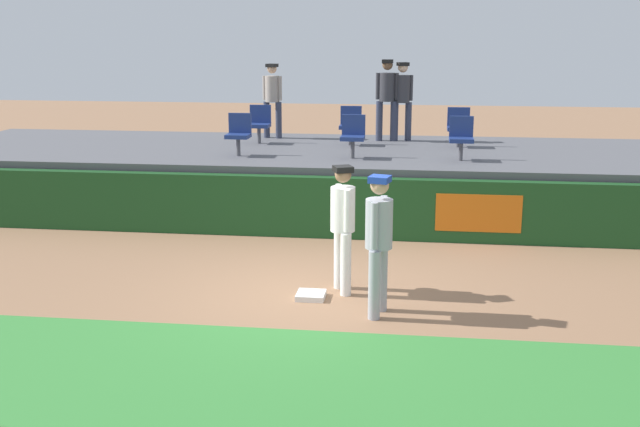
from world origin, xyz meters
The scene contains 16 objects.
ground_plane centered at (0.00, 0.00, 0.00)m, with size 60.00×60.00×0.00m, color #936B4C.
grass_foreground_strip centered at (0.00, -2.75, 0.00)m, with size 18.00×2.80×0.01m, color #388438.
first_base centered at (-0.02, -0.14, 0.04)m, with size 0.40×0.40×0.08m, color white.
player_fielder_home centered at (0.39, 0.22, 1.07)m, with size 0.46×0.59×1.85m.
player_runner_visitor centered at (0.95, -0.67, 1.09)m, with size 0.43×0.52×1.88m.
field_wall centered at (0.01, 3.20, 0.56)m, with size 18.00×0.26×1.12m.
bleacher_platform centered at (0.00, 5.77, 0.63)m, with size 18.00×4.80×1.25m, color #59595E.
seat_front_center centered at (0.14, 4.64, 1.73)m, with size 0.46×0.44×0.84m.
seat_front_right centered at (2.24, 4.64, 1.73)m, with size 0.46×0.44×0.84m.
seat_back_center centered at (-0.08, 6.44, 1.73)m, with size 0.46×0.44×0.84m.
seat_front_left centered at (-2.16, 4.64, 1.73)m, with size 0.46×0.44×0.84m.
seat_back_right centered at (2.26, 6.44, 1.73)m, with size 0.48×0.44×0.84m.
seat_back_left centered at (-2.11, 6.44, 1.73)m, with size 0.47×0.44×0.84m.
spectator_hooded centered at (-1.98, 7.33, 2.25)m, with size 0.47×0.39×1.71m.
spectator_capped centered at (0.68, 7.18, 2.31)m, with size 0.51×0.35×1.83m.
spectator_casual centered at (1.02, 7.25, 2.28)m, with size 0.47×0.42×1.76m.
Camera 1 is at (1.45, -10.39, 3.68)m, focal length 43.26 mm.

